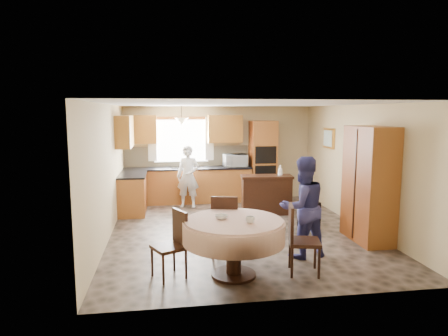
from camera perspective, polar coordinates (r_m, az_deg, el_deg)
floor at (r=8.08m, az=2.16°, el=-8.92°), size 5.00×6.00×0.01m
ceiling at (r=7.73m, az=2.26°, el=9.10°), size 5.00×6.00×0.01m
wall_back at (r=10.75m, az=-0.80°, el=2.13°), size 5.00×0.02×2.50m
wall_front at (r=4.94m, az=8.80°, el=-4.98°), size 5.00×0.02×2.50m
wall_left at (r=7.74m, az=-16.29°, el=-0.50°), size 0.02×6.00×2.50m
wall_right at (r=8.63m, az=18.74°, el=0.25°), size 0.02×6.00×2.50m
window at (r=10.61m, az=-6.16°, el=3.90°), size 1.40×0.03×1.10m
curtain_left at (r=10.55m, az=-10.24°, el=4.07°), size 0.22×0.02×1.15m
curtain_right at (r=10.61m, az=-2.09°, el=4.22°), size 0.22×0.02×1.15m
base_cab_back at (r=10.48m, az=-5.18°, el=-2.53°), size 3.30×0.60×0.88m
counter_back at (r=10.41m, az=-5.21°, el=-0.04°), size 3.30×0.64×0.04m
base_cab_left at (r=9.61m, az=-12.92°, el=-3.67°), size 0.60×1.20×0.88m
counter_left at (r=9.53m, az=-13.01°, el=-0.96°), size 0.64×1.20×0.04m
backsplash at (r=10.66m, az=-5.32°, el=1.67°), size 3.30×0.02×0.55m
wall_cab_left at (r=10.45m, az=-11.94°, el=5.42°), size 0.85×0.33×0.72m
wall_cab_right at (r=10.56m, az=0.13°, el=5.62°), size 0.90×0.33×0.72m
wall_cab_side at (r=9.44m, az=-14.02°, el=5.09°), size 0.33×1.20×0.72m
oven_tower at (r=10.68m, az=5.55°, el=1.03°), size 0.66×0.62×2.12m
oven_upper at (r=10.36m, az=5.99°, el=1.87°), size 0.56×0.01×0.45m
oven_lower at (r=10.42m, az=5.95°, el=-0.87°), size 0.56×0.01×0.45m
pendant at (r=10.10m, az=-6.08°, el=6.65°), size 0.36×0.36×0.18m
sideboard at (r=9.35m, az=6.08°, el=-3.95°), size 1.22×0.60×0.84m
space_heater at (r=8.40m, az=12.04°, el=-6.51°), size 0.41×0.29×0.54m
cupboard at (r=7.71m, az=20.03°, el=-2.21°), size 0.55×1.10×2.10m
dining_table at (r=5.76m, az=1.40°, el=-9.15°), size 1.46×1.46×0.84m
chair_left at (r=5.84m, az=-7.24°, el=-10.25°), size 0.56×0.56×0.96m
chair_back at (r=6.50m, az=0.17°, el=-7.90°), size 0.55×0.55×1.03m
chair_right at (r=5.99m, az=10.63°, el=-9.51°), size 0.53×0.53×1.02m
framed_picture at (r=9.92m, az=14.73°, el=4.13°), size 0.06×0.58×0.48m
microwave at (r=10.48m, az=1.60°, el=1.07°), size 0.63×0.46×0.33m
person_sink at (r=9.92m, az=-5.15°, el=-1.21°), size 0.64×0.50×1.54m
person_dining at (r=6.61m, az=11.16°, el=-5.49°), size 0.92×0.79×1.65m
bowl_sideboard at (r=9.20m, az=4.65°, el=-1.29°), size 0.23×0.23×0.05m
bottle_sideboard at (r=9.33m, az=8.03°, el=-0.49°), size 0.12×0.12×0.28m
cup_table at (r=5.53m, az=3.75°, el=-7.41°), size 0.14×0.14×0.10m
bowl_table at (r=5.74m, az=-0.37°, el=-7.00°), size 0.25×0.25×0.06m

